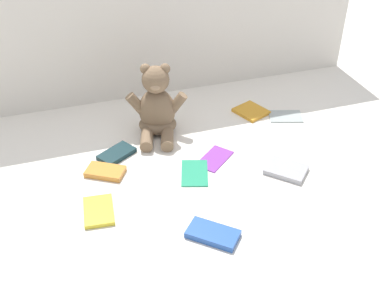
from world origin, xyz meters
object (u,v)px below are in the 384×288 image
at_px(book_case_5, 105,172).
at_px(book_case_0, 195,172).
at_px(teddy_bear, 157,109).
at_px(book_case_1, 215,158).
at_px(book_case_4, 285,116).
at_px(book_case_6, 213,234).
at_px(book_case_3, 286,170).
at_px(book_case_2, 117,154).
at_px(book_case_8, 251,111).
at_px(book_case_7, 99,211).

bearing_deg(book_case_5, book_case_0, -76.63).
xyz_separation_m(teddy_bear, book_case_5, (-0.22, -0.18, -0.09)).
bearing_deg(book_case_1, teddy_bear, 172.33).
bearing_deg(book_case_1, book_case_0, -98.69).
relative_size(book_case_4, book_case_5, 1.03).
relative_size(book_case_0, book_case_1, 1.00).
bearing_deg(book_case_6, book_case_3, 163.09).
xyz_separation_m(book_case_0, book_case_3, (0.28, -0.08, 0.00)).
height_order(book_case_2, book_case_8, book_case_2).
relative_size(teddy_bear, book_case_4, 2.13).
bearing_deg(book_case_8, book_case_0, -160.17).
xyz_separation_m(book_case_2, book_case_6, (0.18, -0.44, 0.00)).
relative_size(book_case_3, book_case_6, 0.90).
bearing_deg(book_case_4, book_case_7, -49.86).
height_order(book_case_5, book_case_7, book_case_5).
distance_m(book_case_1, book_case_4, 0.38).
bearing_deg(book_case_2, book_case_0, 20.25).
distance_m(teddy_bear, book_case_1, 0.27).
xyz_separation_m(book_case_3, book_case_7, (-0.60, -0.01, -0.00)).
bearing_deg(book_case_6, book_case_1, -159.19).
bearing_deg(book_case_5, book_case_8, -40.00).
bearing_deg(book_case_2, book_case_7, -52.90).
relative_size(book_case_2, book_case_3, 0.97).
bearing_deg(book_case_3, teddy_bear, -91.59).
bearing_deg(book_case_8, book_case_4, -53.66).
xyz_separation_m(teddy_bear, book_case_3, (0.33, -0.35, -0.09)).
bearing_deg(book_case_2, book_case_6, -9.74).
xyz_separation_m(book_case_1, book_case_3, (0.19, -0.13, 0.00)).
distance_m(book_case_1, book_case_6, 0.35).
xyz_separation_m(book_case_3, book_case_5, (-0.55, 0.17, 0.00)).
bearing_deg(teddy_bear, book_case_4, 10.37).
bearing_deg(book_case_8, book_case_1, -156.89).
distance_m(book_case_3, book_case_6, 0.37).
distance_m(book_case_4, book_case_8, 0.13).
bearing_deg(book_case_0, book_case_3, 1.65).
height_order(book_case_1, book_case_7, book_case_7).
distance_m(book_case_7, book_case_8, 0.74).
xyz_separation_m(book_case_1, book_case_7, (-0.40, -0.14, 0.00)).
relative_size(book_case_7, book_case_8, 1.12).
distance_m(book_case_0, book_case_2, 0.28).
xyz_separation_m(book_case_1, book_case_6, (-0.12, -0.33, 0.01)).
bearing_deg(book_case_2, book_case_3, 31.56).
bearing_deg(book_case_5, book_case_4, -48.09).
xyz_separation_m(book_case_2, book_case_5, (-0.05, -0.08, 0.00)).
distance_m(book_case_5, book_case_7, 0.18).
height_order(teddy_bear, book_case_0, teddy_bear).
bearing_deg(book_case_5, teddy_bear, -18.99).
distance_m(book_case_2, book_case_5, 0.10).
bearing_deg(book_case_1, book_case_6, -60.82).
height_order(book_case_3, book_case_5, book_case_5).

